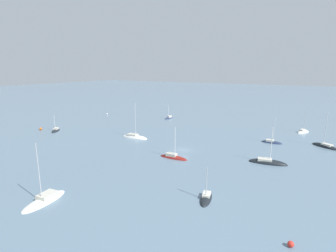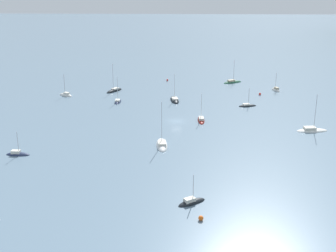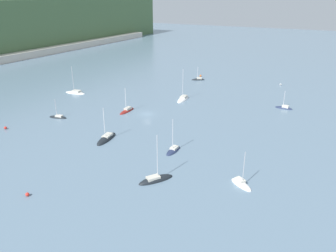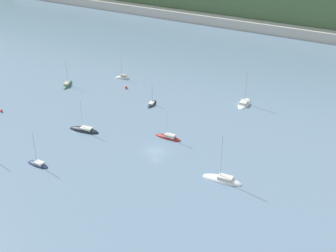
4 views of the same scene
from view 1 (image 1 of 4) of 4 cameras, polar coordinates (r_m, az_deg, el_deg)
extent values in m
plane|color=slate|center=(68.82, 3.45, -5.23)|extent=(600.00, 600.00, 0.00)
ellipsoid|color=black|center=(82.93, 30.93, -3.94)|extent=(7.23, 5.81, 1.74)
cube|color=beige|center=(82.45, 31.32, -3.53)|extent=(3.00, 2.69, 0.56)
cylinder|color=silver|center=(82.00, 31.11, -0.50)|extent=(0.14, 0.14, 9.12)
ellipsoid|color=#232D4C|center=(111.10, 0.16, 1.64)|extent=(2.00, 5.52, 1.21)
cube|color=silver|center=(111.33, 0.28, 2.04)|extent=(1.32, 2.01, 0.77)
cylinder|color=silver|center=(110.35, 0.09, 3.15)|extent=(0.14, 0.14, 5.34)
ellipsoid|color=black|center=(96.64, -23.25, -1.04)|extent=(4.52, 5.71, 1.40)
cube|color=beige|center=(96.89, -23.20, -0.54)|extent=(2.13, 2.38, 0.75)
cylinder|color=silver|center=(95.78, -23.46, 0.65)|extent=(0.14, 0.14, 5.18)
ellipsoid|color=#232D4C|center=(80.76, 21.63, -3.42)|extent=(5.79, 1.95, 1.23)
cube|color=silver|center=(80.67, 21.34, -2.96)|extent=(2.08, 1.37, 0.57)
cylinder|color=silver|center=(79.75, 22.07, -0.56)|extent=(0.14, 0.14, 7.66)
ellipsoid|color=white|center=(48.03, -25.32, -14.61)|extent=(3.88, 8.47, 1.16)
cube|color=beige|center=(48.10, -24.81, -13.57)|extent=(2.36, 3.17, 0.80)
cylinder|color=#B2B2B7|center=(45.81, -26.30, -9.10)|extent=(0.14, 0.14, 9.52)
ellipsoid|color=white|center=(97.81, 27.34, -1.28)|extent=(4.27, 5.42, 1.62)
cube|color=silver|center=(97.29, 27.24, -0.84)|extent=(2.05, 2.27, 0.76)
cylinder|color=#B2B2B7|center=(97.28, 27.65, 0.92)|extent=(0.14, 0.14, 6.73)
ellipsoid|color=black|center=(63.54, 20.89, -7.59)|extent=(8.60, 3.76, 1.89)
cube|color=beige|center=(63.28, 20.34, -6.87)|extent=(3.23, 2.19, 0.54)
cylinder|color=silver|center=(62.22, 21.59, -3.73)|extent=(0.14, 0.14, 7.91)
ellipsoid|color=black|center=(44.83, 8.28, -15.46)|extent=(3.02, 5.84, 1.18)
cube|color=silver|center=(44.96, 8.39, -14.55)|extent=(1.67, 2.24, 0.51)
cylinder|color=#B2B2B7|center=(43.27, 8.34, -12.16)|extent=(0.14, 0.14, 5.29)
ellipsoid|color=white|center=(81.02, -7.28, -2.57)|extent=(8.85, 3.44, 1.88)
cube|color=beige|center=(81.17, -7.71, -1.93)|extent=(3.27, 2.13, 0.69)
cylinder|color=silver|center=(79.52, -7.13, 1.34)|extent=(0.14, 0.14, 10.30)
ellipsoid|color=maroon|center=(62.71, 1.21, -7.00)|extent=(7.21, 2.02, 1.33)
cube|color=beige|center=(62.72, 0.75, -6.27)|extent=(2.61, 1.37, 0.76)
cylinder|color=silver|center=(61.33, 1.53, -3.51)|extent=(0.14, 0.14, 7.29)
sphere|color=red|center=(37.28, 25.16, -22.25)|extent=(0.76, 0.76, 0.76)
sphere|color=white|center=(123.31, -13.16, 2.57)|extent=(0.72, 0.72, 0.72)
sphere|color=orange|center=(100.61, -25.98, -0.53)|extent=(0.87, 0.87, 0.87)
camera|label=2|loc=(163.88, -40.70, 16.61)|focal=50.00mm
camera|label=3|loc=(120.26, 56.91, 13.17)|focal=35.00mm
camera|label=4|loc=(162.83, -0.18, 24.19)|focal=50.00mm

